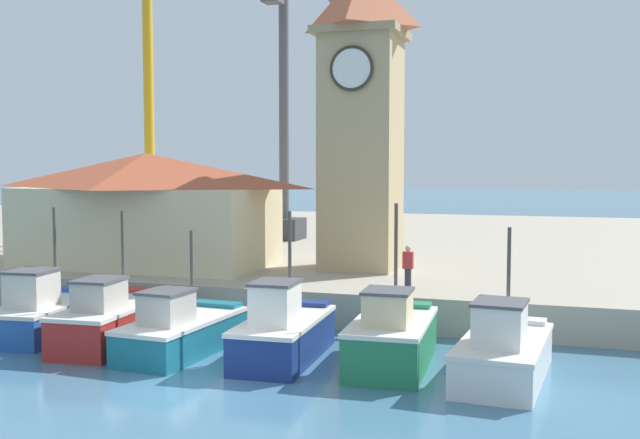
% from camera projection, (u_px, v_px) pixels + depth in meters
% --- Properties ---
extents(ground_plane, '(300.00, 300.00, 0.00)m').
position_uv_depth(ground_plane, '(184.00, 389.00, 18.23)').
color(ground_plane, teal).
extents(quay_wharf, '(120.00, 40.00, 1.21)m').
position_uv_depth(quay_wharf, '(404.00, 246.00, 44.26)').
color(quay_wharf, '#A89E89').
rests_on(quay_wharf, ground).
extents(fishing_boat_far_left, '(2.48, 4.76, 4.09)m').
position_uv_depth(fishing_boat_far_left, '(45.00, 313.00, 23.89)').
color(fishing_boat_far_left, '#2356A8').
rests_on(fishing_boat_far_left, ground).
extents(fishing_boat_left_outer, '(2.19, 4.93, 4.04)m').
position_uv_depth(fishing_boat_left_outer, '(114.00, 320.00, 22.70)').
color(fishing_boat_left_outer, '#AD2823').
rests_on(fishing_boat_left_outer, ground).
extents(fishing_boat_left_inner, '(2.26, 4.69, 3.54)m').
position_uv_depth(fishing_boat_left_inner, '(181.00, 331.00, 21.63)').
color(fishing_boat_left_inner, '#196B7F').
rests_on(fishing_boat_left_inner, ground).
extents(fishing_boat_mid_left, '(2.12, 4.64, 4.15)m').
position_uv_depth(fishing_boat_mid_left, '(283.00, 332.00, 20.94)').
color(fishing_boat_mid_left, navy).
rests_on(fishing_boat_mid_left, ground).
extents(fishing_boat_center, '(2.22, 4.39, 4.41)m').
position_uv_depth(fishing_boat_center, '(392.00, 338.00, 20.19)').
color(fishing_boat_center, '#237A4C').
rests_on(fishing_boat_center, ground).
extents(fishing_boat_mid_right, '(2.38, 4.85, 3.85)m').
position_uv_depth(fishing_boat_mid_right, '(503.00, 352.00, 19.02)').
color(fishing_boat_mid_right, silver).
rests_on(fishing_boat_mid_right, ground).
extents(clock_tower, '(3.42, 3.42, 13.72)m').
position_uv_depth(clock_tower, '(361.00, 110.00, 30.11)').
color(clock_tower, tan).
rests_on(clock_tower, quay_wharf).
extents(warehouse_left, '(10.62, 5.76, 4.73)m').
position_uv_depth(warehouse_left, '(147.00, 208.00, 31.48)').
color(warehouse_left, beige).
rests_on(warehouse_left, quay_wharf).
extents(port_crane_near, '(2.06, 10.28, 18.77)m').
position_uv_depth(port_crane_near, '(151.00, 112.00, 42.31)').
color(port_crane_near, '#976E11').
rests_on(port_crane_near, quay_wharf).
extents(port_crane_far, '(2.33, 10.93, 17.43)m').
position_uv_depth(port_crane_far, '(287.00, 126.00, 42.31)').
color(port_crane_far, '#353539').
rests_on(port_crane_far, quay_wharf).
extents(dock_worker_near_tower, '(0.34, 0.22, 1.62)m').
position_uv_depth(dock_worker_near_tower, '(408.00, 269.00, 24.53)').
color(dock_worker_near_tower, '#33333D').
rests_on(dock_worker_near_tower, quay_wharf).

